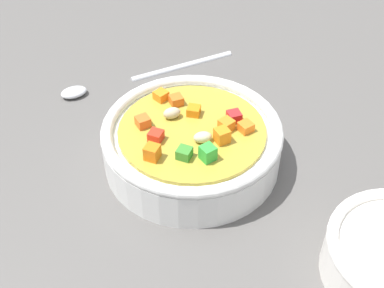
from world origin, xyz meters
TOP-DOWN VIEW (x-y plane):
  - ground_plane at (0.00, 0.00)cm, footprint 140.00×140.00cm
  - soup_bowl_main at (-0.00, 0.01)cm, footprint 17.61×17.61cm
  - spoon at (14.57, -6.60)cm, footprint 9.96×21.38cm

SIDE VIEW (x-z plane):
  - ground_plane at x=0.00cm, z-range -2.00..0.00cm
  - spoon at x=14.57cm, z-range -0.07..0.97cm
  - soup_bowl_main at x=0.00cm, z-range -0.27..5.42cm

